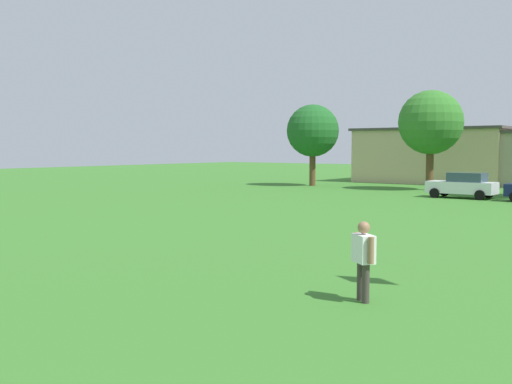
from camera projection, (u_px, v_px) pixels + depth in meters
ground_plane at (468, 221)px, 27.55m from camera, size 160.00×160.00×0.00m
adult_bystander at (363, 254)px, 13.00m from camera, size 0.69×0.60×1.74m
parked_car_white_0 at (463, 185)px, 39.70m from camera, size 4.30×2.02×1.68m
tree_far_left at (313, 131)px, 52.30m from camera, size 4.49×4.49×7.00m
tree_left at (431, 123)px, 46.95m from camera, size 4.96×4.96×7.73m
house_left at (437, 155)px, 57.46m from camera, size 14.11×9.03×5.12m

